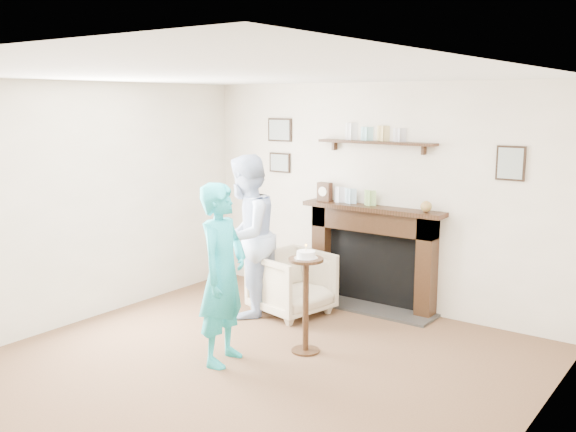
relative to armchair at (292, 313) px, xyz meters
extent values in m
plane|color=brown|center=(0.57, -1.66, 0.00)|extent=(5.00, 5.00, 0.00)
cube|color=beige|center=(0.57, 0.84, 1.25)|extent=(4.50, 0.04, 2.50)
cube|color=beige|center=(-1.68, -1.66, 1.25)|extent=(0.04, 5.00, 2.50)
cube|color=beige|center=(2.82, -1.66, 1.25)|extent=(0.04, 5.00, 2.50)
cube|color=white|center=(0.57, -1.66, 2.50)|extent=(4.50, 5.00, 0.04)
cube|color=black|center=(-0.09, 0.74, 0.55)|extent=(0.18, 0.20, 1.10)
cube|color=black|center=(1.23, 0.74, 0.55)|extent=(0.18, 0.20, 1.10)
cube|color=black|center=(0.57, 0.74, 0.98)|extent=(1.50, 0.20, 0.24)
cube|color=black|center=(0.57, 0.81, 0.43)|extent=(1.14, 0.06, 0.86)
cube|color=#302E2B|center=(0.57, 0.62, 0.01)|extent=(1.60, 0.44, 0.03)
cube|color=black|center=(0.57, 0.71, 1.12)|extent=(1.68, 0.26, 0.05)
cube|color=black|center=(0.57, 0.77, 1.85)|extent=(1.40, 0.15, 0.03)
cube|color=black|center=(-0.78, 0.83, 1.95)|extent=(0.34, 0.03, 0.28)
cube|color=black|center=(-0.78, 0.83, 1.55)|extent=(0.30, 0.03, 0.24)
cube|color=black|center=(2.02, 0.83, 1.70)|extent=(0.28, 0.03, 0.34)
cube|color=black|center=(-0.05, 0.71, 1.26)|extent=(0.16, 0.09, 0.22)
cylinder|color=silver|center=(-0.05, 0.66, 1.27)|extent=(0.11, 0.01, 0.11)
sphere|color=green|center=(1.21, 0.71, 1.21)|extent=(0.12, 0.12, 0.12)
imported|color=tan|center=(0.00, 0.00, 0.00)|extent=(0.89, 0.87, 0.69)
imported|color=#C9D8FC|center=(-0.39, -0.31, 0.00)|extent=(0.81, 0.96, 1.74)
imported|color=#21BCAF|center=(0.27, -1.43, 0.00)|extent=(0.51, 0.66, 1.61)
cylinder|color=black|center=(0.74, -0.82, 0.01)|extent=(0.26, 0.26, 0.02)
cylinder|color=black|center=(0.74, -0.82, 0.44)|extent=(0.06, 0.06, 0.85)
cylinder|color=black|center=(0.74, -0.82, 0.88)|extent=(0.32, 0.32, 0.03)
cylinder|color=silver|center=(0.74, -0.82, 0.90)|extent=(0.22, 0.22, 0.01)
cylinder|color=white|center=(0.74, -0.82, 0.93)|extent=(0.17, 0.17, 0.06)
cylinder|color=#FFE8A1|center=(0.74, -0.82, 0.98)|extent=(0.01, 0.01, 0.05)
sphere|color=orange|center=(0.74, -0.82, 1.02)|extent=(0.02, 0.02, 0.02)
camera|label=1|loc=(3.92, -5.48, 2.30)|focal=40.00mm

